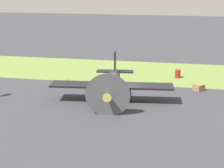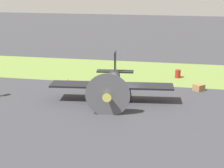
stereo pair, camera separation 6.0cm
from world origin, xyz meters
name	(u,v)px [view 1 (the left image)]	position (x,y,z in m)	size (l,w,h in m)	color
ground_plane	(123,100)	(0.00, 0.00, 0.00)	(160.00, 160.00, 0.00)	#38383D
grass_verge	(138,72)	(0.00, -10.69, 0.00)	(120.00, 11.00, 0.01)	olive
airplane_lead	(112,83)	(1.02, 0.18, 1.65)	(11.12, 8.81, 3.94)	black
fuel_drum	(178,74)	(-4.66, -8.91, 0.45)	(0.60, 0.60, 0.90)	maroon
supply_crate	(199,87)	(-6.82, -4.39, 0.32)	(0.90, 0.90, 0.64)	olive
runway_marker_cone	(67,80)	(6.84, -4.75, 0.22)	(0.36, 0.36, 0.44)	orange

